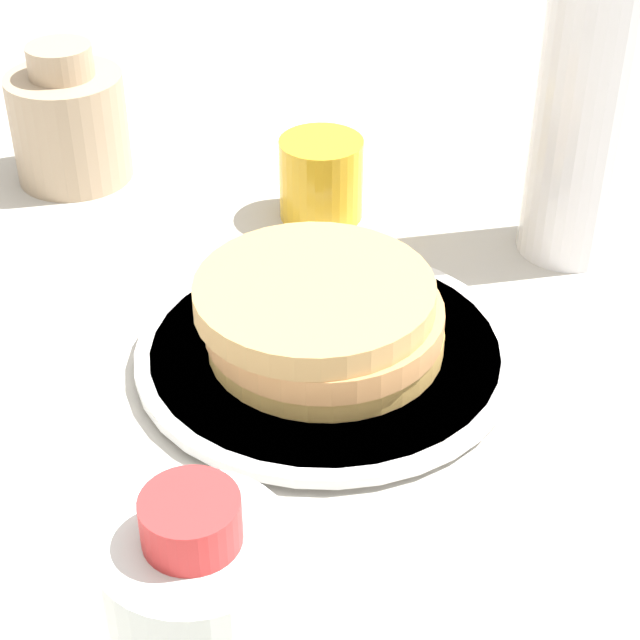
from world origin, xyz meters
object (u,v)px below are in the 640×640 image
object	(u,v)px
juice_glass	(321,179)
cream_jug	(69,122)
pancake_stack	(324,317)
plate	(320,352)
water_bottle_mid	(588,105)

from	to	relation	value
juice_glass	cream_jug	distance (m)	0.22
pancake_stack	cream_jug	bearing A→B (deg)	-31.80
juice_glass	cream_jug	world-z (taller)	cream_jug
plate	cream_jug	distance (m)	0.34
pancake_stack	water_bottle_mid	world-z (taller)	water_bottle_mid
plate	pancake_stack	distance (m)	0.03
water_bottle_mid	juice_glass	bearing A→B (deg)	4.62
water_bottle_mid	cream_jug	bearing A→B (deg)	3.03
cream_jug	juice_glass	bearing A→B (deg)	-178.38
juice_glass	water_bottle_mid	bearing A→B (deg)	-175.38
juice_glass	pancake_stack	bearing A→B (deg)	109.79
plate	cream_jug	size ratio (longest dim) A/B	2.14
juice_glass	plate	bearing A→B (deg)	109.09
plate	pancake_stack	world-z (taller)	pancake_stack
pancake_stack	water_bottle_mid	distance (m)	0.25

